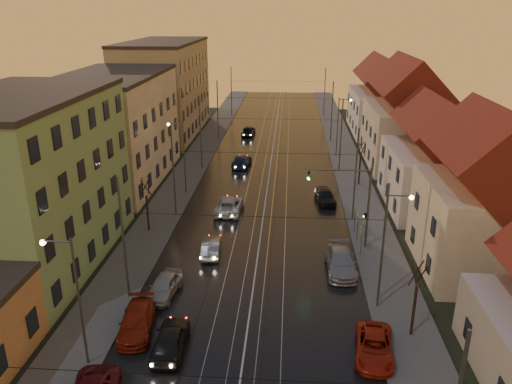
% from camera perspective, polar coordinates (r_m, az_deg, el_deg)
% --- Properties ---
extents(road, '(16.00, 120.00, 0.04)m').
position_cam_1_polar(road, '(63.59, 1.63, 2.80)').
color(road, black).
rests_on(road, ground).
extents(sidewalk_left, '(4.00, 120.00, 0.15)m').
position_cam_1_polar(sidewalk_left, '(64.72, -7.26, 3.01)').
color(sidewalk_left, '#4C4C4C').
rests_on(sidewalk_left, ground).
extents(sidewalk_right, '(4.00, 120.00, 0.15)m').
position_cam_1_polar(sidewalk_right, '(63.98, 10.62, 2.61)').
color(sidewalk_right, '#4C4C4C').
rests_on(sidewalk_right, ground).
extents(tram_rail_0, '(0.06, 120.00, 0.03)m').
position_cam_1_polar(tram_rail_0, '(63.70, -0.35, 2.87)').
color(tram_rail_0, gray).
rests_on(tram_rail_0, road).
extents(tram_rail_1, '(0.06, 120.00, 0.03)m').
position_cam_1_polar(tram_rail_1, '(63.61, 0.93, 2.85)').
color(tram_rail_1, gray).
rests_on(tram_rail_1, road).
extents(tram_rail_2, '(0.06, 120.00, 0.03)m').
position_cam_1_polar(tram_rail_2, '(63.56, 2.32, 2.82)').
color(tram_rail_2, gray).
rests_on(tram_rail_2, road).
extents(tram_rail_3, '(0.06, 120.00, 0.03)m').
position_cam_1_polar(tram_rail_3, '(63.54, 3.61, 2.79)').
color(tram_rail_3, gray).
rests_on(tram_rail_3, road).
extents(apartment_left_1, '(10.00, 18.00, 13.00)m').
position_cam_1_polar(apartment_left_1, '(41.86, -24.64, 0.79)').
color(apartment_left_1, '#739A62').
rests_on(apartment_left_1, ground).
extents(apartment_left_2, '(10.00, 20.00, 12.00)m').
position_cam_1_polar(apartment_left_2, '(59.57, -15.76, 6.80)').
color(apartment_left_2, tan).
rests_on(apartment_left_2, ground).
extents(apartment_left_3, '(10.00, 24.00, 14.00)m').
position_cam_1_polar(apartment_left_3, '(81.97, -10.34, 11.48)').
color(apartment_left_3, '#968661').
rests_on(apartment_left_3, ground).
extents(house_right_1, '(8.67, 10.20, 10.80)m').
position_cam_1_polar(house_right_1, '(40.85, 24.66, -1.25)').
color(house_right_1, '#C6B598').
rests_on(house_right_1, ground).
extents(house_right_2, '(9.18, 12.24, 9.20)m').
position_cam_1_polar(house_right_2, '(52.78, 19.89, 3.11)').
color(house_right_2, silver).
rests_on(house_right_2, ground).
extents(house_right_3, '(9.18, 14.28, 11.50)m').
position_cam_1_polar(house_right_3, '(66.60, 16.71, 7.91)').
color(house_right_3, '#C6B598').
rests_on(house_right_3, ground).
extents(house_right_4, '(9.18, 16.32, 10.00)m').
position_cam_1_polar(house_right_4, '(84.08, 14.13, 10.07)').
color(house_right_4, silver).
rests_on(house_right_4, ground).
extents(catenary_pole_l_1, '(0.16, 0.16, 9.00)m').
position_cam_1_polar(catenary_pole_l_1, '(34.81, -14.91, -5.35)').
color(catenary_pole_l_1, '#595B60').
rests_on(catenary_pole_l_1, ground).
extents(catenary_pole_r_1, '(0.16, 0.16, 9.00)m').
position_cam_1_polar(catenary_pole_r_1, '(33.61, 14.28, -6.25)').
color(catenary_pole_r_1, '#595B60').
rests_on(catenary_pole_r_1, ground).
extents(catenary_pole_l_2, '(0.16, 0.16, 9.00)m').
position_cam_1_polar(catenary_pole_l_2, '(48.21, -9.42, 2.33)').
color(catenary_pole_l_2, '#595B60').
rests_on(catenary_pole_l_2, ground).
extents(catenary_pole_r_2, '(0.16, 0.16, 9.00)m').
position_cam_1_polar(catenary_pole_r_2, '(47.35, 11.31, 1.87)').
color(catenary_pole_r_2, '#595B60').
rests_on(catenary_pole_r_2, ground).
extents(catenary_pole_l_3, '(0.16, 0.16, 9.00)m').
position_cam_1_polar(catenary_pole_l_3, '(62.34, -6.35, 6.60)').
color(catenary_pole_l_3, '#595B60').
rests_on(catenary_pole_l_3, ground).
extents(catenary_pole_r_3, '(0.16, 0.16, 9.00)m').
position_cam_1_polar(catenary_pole_r_3, '(61.68, 9.68, 6.29)').
color(catenary_pole_r_3, '#595B60').
rests_on(catenary_pole_r_3, ground).
extents(catenary_pole_l_4, '(0.16, 0.16, 9.00)m').
position_cam_1_polar(catenary_pole_l_4, '(76.81, -4.40, 9.27)').
color(catenary_pole_l_4, '#595B60').
rests_on(catenary_pole_l_4, ground).
extents(catenary_pole_r_4, '(0.16, 0.16, 9.00)m').
position_cam_1_polar(catenary_pole_r_4, '(76.27, 8.66, 9.02)').
color(catenary_pole_r_4, '#595B60').
rests_on(catenary_pole_r_4, ground).
extents(catenary_pole_l_5, '(0.16, 0.16, 9.00)m').
position_cam_1_polar(catenary_pole_l_5, '(94.38, -2.83, 11.38)').
color(catenary_pole_l_5, '#595B60').
rests_on(catenary_pole_l_5, ground).
extents(catenary_pole_r_5, '(0.16, 0.16, 9.00)m').
position_cam_1_polar(catenary_pole_r_5, '(93.95, 7.85, 11.18)').
color(catenary_pole_r_5, '#595B60').
rests_on(catenary_pole_r_5, ground).
extents(street_lamp_0, '(1.75, 0.32, 8.00)m').
position_cam_1_polar(street_lamp_0, '(29.10, -20.25, -10.50)').
color(street_lamp_0, '#595B60').
rests_on(street_lamp_0, ground).
extents(street_lamp_1, '(1.75, 0.32, 8.00)m').
position_cam_1_polar(street_lamp_1, '(34.43, 14.89, -4.94)').
color(street_lamp_1, '#595B60').
rests_on(street_lamp_1, ground).
extents(street_lamp_2, '(1.75, 0.32, 8.00)m').
position_cam_1_polar(street_lamp_2, '(53.81, -8.55, 4.71)').
color(street_lamp_2, '#595B60').
rests_on(street_lamp_2, ground).
extents(street_lamp_3, '(1.75, 0.32, 8.00)m').
position_cam_1_polar(street_lamp_3, '(68.43, 9.60, 8.01)').
color(street_lamp_3, '#595B60').
rests_on(street_lamp_3, ground).
extents(traffic_light_mast, '(5.30, 0.32, 7.20)m').
position_cam_1_polar(traffic_light_mast, '(41.63, 11.44, -0.59)').
color(traffic_light_mast, '#595B60').
rests_on(traffic_light_mast, ground).
extents(bare_tree_0, '(1.09, 1.09, 5.11)m').
position_cam_1_polar(bare_tree_0, '(45.66, -12.34, -1.60)').
color(bare_tree_0, black).
rests_on(bare_tree_0, ground).
extents(bare_tree_1, '(1.09, 1.09, 5.11)m').
position_cam_1_polar(bare_tree_1, '(32.36, 17.71, -11.82)').
color(bare_tree_1, black).
rests_on(bare_tree_1, ground).
extents(bare_tree_2, '(1.09, 1.09, 5.11)m').
position_cam_1_polar(bare_tree_2, '(57.65, 11.80, 3.07)').
color(bare_tree_2, black).
rests_on(bare_tree_2, ground).
extents(driving_car_0, '(1.98, 4.62, 1.55)m').
position_cam_1_polar(driving_car_0, '(31.15, -9.76, -16.23)').
color(driving_car_0, black).
rests_on(driving_car_0, ground).
extents(driving_car_1, '(1.74, 4.21, 1.36)m').
position_cam_1_polar(driving_car_1, '(41.48, -5.14, -6.25)').
color(driving_car_1, gray).
rests_on(driving_car_1, ground).
extents(driving_car_2, '(2.64, 5.39, 1.47)m').
position_cam_1_polar(driving_car_2, '(49.66, -3.07, -1.49)').
color(driving_car_2, '#B8B8B8').
rests_on(driving_car_2, ground).
extents(driving_car_3, '(2.40, 5.24, 1.49)m').
position_cam_1_polar(driving_car_3, '(63.99, -1.65, 3.59)').
color(driving_car_3, '#172747').
rests_on(driving_car_3, ground).
extents(driving_car_4, '(2.15, 4.76, 1.58)m').
position_cam_1_polar(driving_car_4, '(79.74, -0.88, 7.02)').
color(driving_car_4, black).
rests_on(driving_car_4, ground).
extents(parked_left_2, '(2.57, 5.03, 1.40)m').
position_cam_1_polar(parked_left_2, '(33.13, -13.50, -14.23)').
color(parked_left_2, maroon).
rests_on(parked_left_2, ground).
extents(parked_left_3, '(2.18, 4.39, 1.44)m').
position_cam_1_polar(parked_left_3, '(36.41, -10.47, -10.51)').
color(parked_left_3, '#A4A4AA').
rests_on(parked_left_3, ground).
extents(parked_right_0, '(2.70, 4.87, 1.29)m').
position_cam_1_polar(parked_right_0, '(31.17, 13.36, -16.81)').
color(parked_right_0, '#AE2311').
rests_on(parked_right_0, ground).
extents(parked_right_1, '(2.24, 5.40, 1.56)m').
position_cam_1_polar(parked_right_1, '(39.37, 9.67, -7.85)').
color(parked_right_1, '#A5A4AA').
rests_on(parked_right_1, ground).
extents(parked_right_2, '(2.34, 4.60, 1.50)m').
position_cam_1_polar(parked_right_2, '(52.38, 7.91, -0.46)').
color(parked_right_2, black).
rests_on(parked_right_2, ground).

